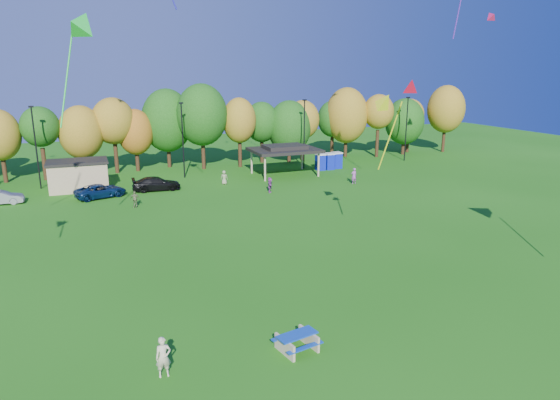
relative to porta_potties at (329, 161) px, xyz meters
name	(u,v)px	position (x,y,z in m)	size (l,w,h in m)	color
ground	(303,341)	(-20.85, -38.26, -1.10)	(160.00, 160.00, 0.00)	#19600F
tree_line	(150,126)	(-21.88, 7.25, 4.82)	(93.57, 10.55, 11.15)	black
lamp_posts	(183,138)	(-18.85, 1.74, 3.80)	(64.50, 0.25, 9.09)	black
utility_building	(78,175)	(-30.85, -0.26, 0.54)	(6.30, 4.30, 3.25)	tan
pavilion	(285,149)	(-6.85, -1.26, 2.13)	(8.20, 6.20, 3.77)	tan
porta_potties	(329,161)	(0.00, 0.00, 0.00)	(3.75, 1.46, 2.18)	#0D1EB3
picnic_table	(297,341)	(-21.46, -38.92, -0.61)	(2.21, 1.95, 0.84)	tan
kite_flyer	(163,357)	(-27.62, -38.71, -0.18)	(0.67, 0.44, 1.83)	beige
car_a	(0,197)	(-38.08, -4.08, -0.41)	(1.61, 4.01, 1.37)	silver
car_b	(1,198)	(-38.06, -4.13, -0.42)	(1.44, 4.13, 1.36)	#939297
car_c	(101,191)	(-28.81, -4.87, -0.39)	(2.34, 5.07, 1.41)	#0C234B
car_d	(156,184)	(-22.99, -3.77, -0.35)	(2.09, 5.14, 1.49)	black
far_person_1	(354,176)	(-1.29, -8.89, -0.17)	(0.68, 0.45, 1.86)	#A74FA7
far_person_2	(135,199)	(-25.91, -10.07, -0.29)	(0.95, 0.39, 1.61)	olive
far_person_3	(270,185)	(-11.76, -9.19, -0.27)	(1.53, 0.49, 1.65)	#903C8B
far_person_4	(224,178)	(-15.32, -3.69, -0.28)	(0.80, 0.52, 1.63)	#8F9667
kite_4	(385,102)	(-10.52, -28.54, 9.59)	(1.71, 3.34, 5.48)	yellow
kite_5	(491,16)	(9.75, -16.02, 17.04)	(1.33, 1.59, 1.40)	#E91B58
kite_7	(82,23)	(-29.36, -23.65, 14.50)	(3.32, 4.20, 7.60)	#1CD737
kite_9	(411,85)	(-11.60, -32.86, 10.86)	(1.43, 1.60, 1.31)	red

